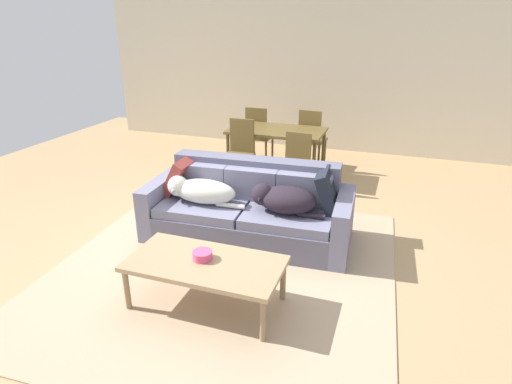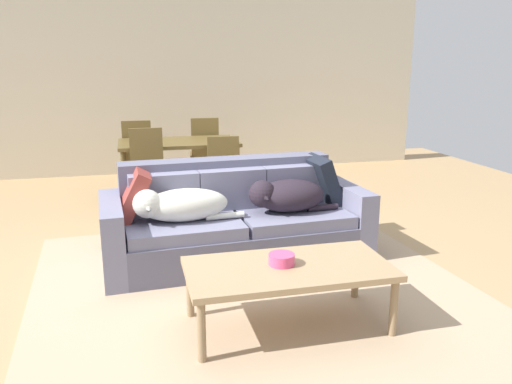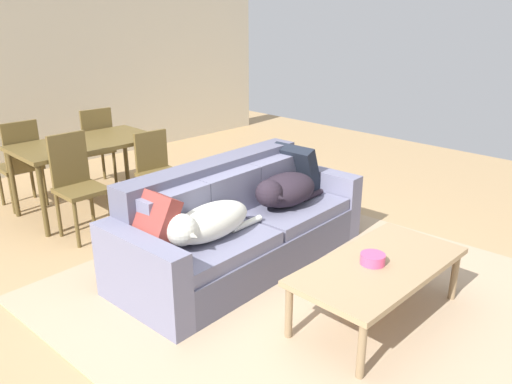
{
  "view_description": "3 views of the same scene",
  "coord_description": "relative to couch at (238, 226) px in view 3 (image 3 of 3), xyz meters",
  "views": [
    {
      "loc": [
        1.68,
        -3.83,
        2.29
      ],
      "look_at": [
        0.36,
        -0.04,
        0.65
      ],
      "focal_mm": 29.98,
      "sensor_mm": 36.0,
      "label": 1
    },
    {
      "loc": [
        -0.64,
        -3.95,
        1.67
      ],
      "look_at": [
        0.34,
        0.02,
        0.62
      ],
      "focal_mm": 35.73,
      "sensor_mm": 36.0,
      "label": 2
    },
    {
      "loc": [
        -2.44,
        -2.63,
        2.02
      ],
      "look_at": [
        0.33,
        0.11,
        0.61
      ],
      "focal_mm": 35.51,
      "sensor_mm": 36.0,
      "label": 3
    }
  ],
  "objects": [
    {
      "name": "coffee_table",
      "position": [
        0.08,
        -1.3,
        0.06
      ],
      "size": [
        1.29,
        0.65,
        0.42
      ],
      "color": "tan",
      "rests_on": "ground"
    },
    {
      "name": "dining_chair_near_right",
      "position": [
        0.17,
        1.37,
        0.16
      ],
      "size": [
        0.43,
        0.43,
        0.85
      ],
      "rotation": [
        0.0,
        0.0,
        -0.07
      ],
      "color": "brown",
      "rests_on": "ground"
    },
    {
      "name": "dining_chair_near_left",
      "position": [
        -0.67,
        1.45,
        0.21
      ],
      "size": [
        0.41,
        0.41,
        0.96
      ],
      "rotation": [
        0.0,
        0.0,
        0.02
      ],
      "color": "brown",
      "rests_on": "ground"
    },
    {
      "name": "dog_on_left_cushion",
      "position": [
        -0.49,
        -0.2,
        0.24
      ],
      "size": [
        0.89,
        0.37,
        0.28
      ],
      "rotation": [
        0.0,
        0.0,
        0.05
      ],
      "color": "silver",
      "rests_on": "couch"
    },
    {
      "name": "couch",
      "position": [
        0.0,
        0.0,
        0.0
      ],
      "size": [
        2.27,
        1.03,
        0.83
      ],
      "rotation": [
        0.0,
        0.0,
        0.05
      ],
      "color": "slate",
      "rests_on": "ground"
    },
    {
      "name": "dining_chair_far_left",
      "position": [
        -0.76,
        2.52,
        0.2
      ],
      "size": [
        0.41,
        0.41,
        0.95
      ],
      "rotation": [
        0.0,
        0.0,
        3.12
      ],
      "color": "brown",
      "rests_on": "ground"
    },
    {
      "name": "back_partition",
      "position": [
        -0.2,
        3.8,
        1.03
      ],
      "size": [
        8.0,
        0.12,
        2.7
      ],
      "primitive_type": "cube",
      "color": "beige",
      "rests_on": "ground"
    },
    {
      "name": "area_rug",
      "position": [
        0.0,
        -0.76,
        -0.31
      ],
      "size": [
        3.4,
        3.54,
        0.01
      ],
      "primitive_type": "cube",
      "rotation": [
        0.0,
        0.0,
        0.05
      ],
      "color": "tan",
      "rests_on": "ground"
    },
    {
      "name": "ground_plane",
      "position": [
        -0.2,
        -0.2,
        -0.32
      ],
      "size": [
        10.0,
        10.0,
        0.0
      ],
      "primitive_type": "plane",
      "color": "tan"
    },
    {
      "name": "bowl_on_coffee_table",
      "position": [
        0.05,
        -1.26,
        0.14
      ],
      "size": [
        0.17,
        0.17,
        0.07
      ],
      "primitive_type": "cylinder",
      "color": "#EA4C7F",
      "rests_on": "coffee_table"
    },
    {
      "name": "dining_table",
      "position": [
        -0.28,
        1.98,
        0.35
      ],
      "size": [
        1.41,
        0.8,
        0.74
      ],
      "color": "brown",
      "rests_on": "ground"
    },
    {
      "name": "dog_on_right_cushion",
      "position": [
        0.42,
        -0.14,
        0.24
      ],
      "size": [
        0.78,
        0.43,
        0.29
      ],
      "rotation": [
        0.0,
        0.0,
        0.05
      ],
      "color": "#261E27",
      "rests_on": "couch"
    },
    {
      "name": "dining_chair_far_right",
      "position": [
        0.13,
        2.56,
        0.2
      ],
      "size": [
        0.44,
        0.44,
        0.96
      ],
      "rotation": [
        0.0,
        0.0,
        3.04
      ],
      "color": "brown",
      "rests_on": "ground"
    },
    {
      "name": "throw_pillow_by_right_arm",
      "position": [
        0.84,
        0.09,
        0.3
      ],
      "size": [
        0.29,
        0.45,
        0.45
      ],
      "primitive_type": "cube",
      "rotation": [
        0.0,
        -0.35,
        0.07
      ],
      "color": "black",
      "rests_on": "couch"
    },
    {
      "name": "throw_pillow_by_left_arm",
      "position": [
        -0.85,
        0.0,
        0.29
      ],
      "size": [
        0.31,
        0.43,
        0.43
      ],
      "primitive_type": "cube",
      "rotation": [
        0.0,
        0.49,
        0.02
      ],
      "color": "brown",
      "rests_on": "couch"
    }
  ]
}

